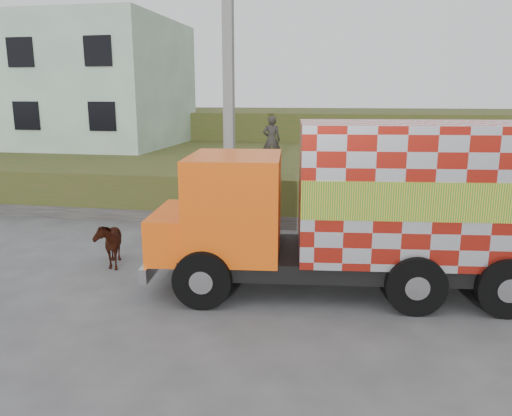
% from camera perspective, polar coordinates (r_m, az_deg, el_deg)
% --- Properties ---
extents(ground, '(120.00, 120.00, 0.00)m').
position_cam_1_polar(ground, '(11.49, -3.58, -7.45)').
color(ground, '#474749').
rests_on(ground, ground).
extents(embankment, '(40.00, 12.00, 1.50)m').
position_cam_1_polar(embankment, '(20.86, 3.24, 3.91)').
color(embankment, '#354B19').
rests_on(embankment, ground).
extents(embankment_far, '(40.00, 12.00, 3.00)m').
position_cam_1_polar(embankment_far, '(32.64, 6.12, 8.41)').
color(embankment_far, '#354B19').
rests_on(embankment_far, ground).
extents(retaining_strip, '(16.00, 0.50, 0.40)m').
position_cam_1_polar(retaining_strip, '(15.83, -6.83, -1.07)').
color(retaining_strip, '#595651').
rests_on(retaining_strip, ground).
extents(building, '(10.00, 8.00, 6.00)m').
position_cam_1_polar(building, '(27.16, -20.03, 13.19)').
color(building, silver).
rests_on(building, embankment).
extents(utility_pole, '(1.20, 0.30, 8.00)m').
position_cam_1_polar(utility_pole, '(15.49, -3.13, 13.17)').
color(utility_pole, gray).
rests_on(utility_pole, ground).
extents(cargo_truck, '(7.98, 3.47, 3.45)m').
position_cam_1_polar(cargo_truck, '(10.34, 12.20, 0.25)').
color(cargo_truck, black).
rests_on(cargo_truck, ground).
extents(cow, '(1.09, 1.45, 1.12)m').
position_cam_1_polar(cow, '(12.35, -16.51, -3.80)').
color(cow, black).
rests_on(cow, ground).
extents(pedestrian, '(0.69, 0.50, 1.75)m').
position_cam_1_polar(pedestrian, '(18.22, 1.79, 7.77)').
color(pedestrian, '#2C2927').
rests_on(pedestrian, embankment).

